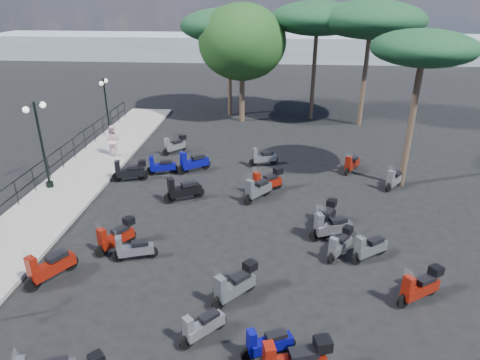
# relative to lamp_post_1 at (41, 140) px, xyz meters

# --- Properties ---
(ground) EXTENTS (120.00, 120.00, 0.00)m
(ground) POSITION_rel_lamp_post_1_xyz_m (7.39, -3.98, -2.41)
(ground) COLOR black
(ground) RESTS_ON ground
(sidewalk) EXTENTS (3.00, 30.00, 0.15)m
(sidewalk) POSITION_rel_lamp_post_1_xyz_m (0.89, -0.98, -2.34)
(sidewalk) COLOR gray
(sidewalk) RESTS_ON ground
(railing) EXTENTS (0.04, 26.04, 1.10)m
(railing) POSITION_rel_lamp_post_1_xyz_m (-0.41, -1.18, -1.51)
(railing) COLOR black
(railing) RESTS_ON sidewalk
(lamp_post_1) EXTENTS (0.56, 1.12, 3.96)m
(lamp_post_1) POSITION_rel_lamp_post_1_xyz_m (0.00, 0.00, 0.00)
(lamp_post_1) COLOR black
(lamp_post_1) RESTS_ON sidewalk
(lamp_post_2) EXTENTS (0.30, 1.05, 3.58)m
(lamp_post_2) POSITION_rel_lamp_post_1_xyz_m (0.18, 7.24, -0.22)
(lamp_post_2) COLOR black
(lamp_post_2) RESTS_ON sidewalk
(pedestrian_far) EXTENTS (0.88, 0.72, 1.67)m
(pedestrian_far) POSITION_rel_lamp_post_1_xyz_m (1.50, 4.26, -1.42)
(pedestrian_far) COLOR silver
(pedestrian_far) RESTS_ON sidewalk
(scooter_2) EXTENTS (1.08, 1.64, 1.46)m
(scooter_2) POSITION_rel_lamp_post_1_xyz_m (3.34, -6.48, -1.90)
(scooter_2) COLOR black
(scooter_2) RESTS_ON ground
(scooter_3) EXTENTS (1.64, 1.05, 1.45)m
(scooter_3) POSITION_rel_lamp_post_1_xyz_m (6.34, -0.60, -1.91)
(scooter_3) COLOR black
(scooter_3) RESTS_ON ground
(scooter_4) EXTENTS (1.67, 0.71, 1.35)m
(scooter_4) POSITION_rel_lamp_post_1_xyz_m (3.39, 1.26, -1.90)
(scooter_4) COLOR black
(scooter_4) RESTS_ON ground
(scooter_5) EXTENTS (1.53, 1.21, 1.46)m
(scooter_5) POSITION_rel_lamp_post_1_xyz_m (6.19, 2.60, -1.90)
(scooter_5) COLOR black
(scooter_5) RESTS_ON ground
(scooter_7) EXTENTS (1.10, 1.15, 1.20)m
(scooter_7) POSITION_rel_lamp_post_1_xyz_m (8.49, -8.52, -2.00)
(scooter_7) COLOR black
(scooter_7) RESTS_ON ground
(scooter_8) EXTENTS (1.09, 1.44, 1.32)m
(scooter_8) POSITION_rel_lamp_post_1_xyz_m (4.77, -4.52, -1.91)
(scooter_8) COLOR black
(scooter_8) RESTS_ON ground
(scooter_9) EXTENTS (1.49, 0.69, 1.22)m
(scooter_9) POSITION_rel_lamp_post_1_xyz_m (5.58, -5.15, -1.99)
(scooter_9) COLOR black
(scooter_9) RESTS_ON ground
(scooter_10) EXTENTS (1.53, 0.70, 1.25)m
(scooter_10) POSITION_rel_lamp_post_1_xyz_m (4.67, 2.18, -1.98)
(scooter_10) COLOR black
(scooter_10) RESTS_ON ground
(scooter_11) EXTENTS (1.17, 1.27, 1.25)m
(scooter_11) POSITION_rel_lamp_post_1_xyz_m (4.66, 5.19, -1.94)
(scooter_11) COLOR black
(scooter_11) RESTS_ON ground
(scooter_14) EXTENTS (1.28, 1.40, 1.38)m
(scooter_14) POSITION_rel_lamp_post_1_xyz_m (9.20, -6.89, -1.89)
(scooter_14) COLOR black
(scooter_14) RESTS_ON ground
(scooter_15) EXTENTS (1.48, 1.20, 1.39)m
(scooter_15) POSITION_rel_lamp_post_1_xyz_m (9.93, 0.55, -1.89)
(scooter_15) COLOR black
(scooter_15) RESTS_ON ground
(scooter_17) EXTENTS (1.39, 0.76, 1.18)m
(scooter_17) POSITION_rel_lamp_post_1_xyz_m (10.20, -8.96, -2.00)
(scooter_17) COLOR black
(scooter_17) RESTS_ON ground
(scooter_18) EXTENTS (1.39, 1.05, 1.30)m
(scooter_18) POSITION_rel_lamp_post_1_xyz_m (13.52, -4.46, -1.96)
(scooter_18) COLOR black
(scooter_18) RESTS_ON ground
(scooter_19) EXTENTS (0.95, 1.64, 1.40)m
(scooter_19) POSITION_rel_lamp_post_1_xyz_m (12.24, -2.66, -1.88)
(scooter_19) COLOR black
(scooter_19) RESTS_ON ground
(scooter_20) EXTENTS (1.17, 1.46, 1.41)m
(scooter_20) POSITION_rel_lamp_post_1_xyz_m (9.55, -0.25, -1.92)
(scooter_20) COLOR black
(scooter_20) RESTS_ON ground
(scooter_21) EXTENTS (1.51, 0.83, 1.28)m
(scooter_21) POSITION_rel_lamp_post_1_xyz_m (9.64, 3.75, -1.97)
(scooter_21) COLOR black
(scooter_21) RESTS_ON ground
(scooter_23) EXTENTS (1.47, 1.07, 1.33)m
(scooter_23) POSITION_rel_lamp_post_1_xyz_m (14.59, -6.49, -1.91)
(scooter_23) COLOR black
(scooter_23) RESTS_ON ground
(scooter_24) EXTENTS (1.69, 0.89, 1.42)m
(scooter_24) POSITION_rel_lamp_post_1_xyz_m (12.38, -3.21, -1.92)
(scooter_24) COLOR black
(scooter_24) RESTS_ON ground
(scooter_25) EXTENTS (0.98, 1.32, 1.20)m
(scooter_25) POSITION_rel_lamp_post_1_xyz_m (12.56, -4.32, -1.96)
(scooter_25) COLOR black
(scooter_25) RESTS_ON ground
(scooter_26) EXTENTS (1.07, 1.32, 1.27)m
(scooter_26) POSITION_rel_lamp_post_1_xyz_m (15.78, 1.49, -1.97)
(scooter_26) COLOR black
(scooter_26) RESTS_ON ground
(scooter_27) EXTENTS (0.92, 1.37, 1.23)m
(scooter_27) POSITION_rel_lamp_post_1_xyz_m (14.11, 3.26, -1.98)
(scooter_27) COLOR black
(scooter_27) RESTS_ON ground
(broadleaf_tree) EXTENTS (5.74, 5.74, 7.73)m
(broadleaf_tree) POSITION_rel_lamp_post_1_xyz_m (7.90, 11.91, 2.87)
(broadleaf_tree) COLOR #38281E
(broadleaf_tree) RESTS_ON ground
(pine_0) EXTENTS (6.23, 6.23, 7.81)m
(pine_0) POSITION_rel_lamp_post_1_xyz_m (12.73, 12.93, 4.29)
(pine_0) COLOR #38281E
(pine_0) RESTS_ON ground
(pine_1) EXTENTS (6.63, 6.63, 7.90)m
(pine_1) POSITION_rel_lamp_post_1_xyz_m (15.89, 11.59, 4.31)
(pine_1) COLOR #38281E
(pine_1) RESTS_ON ground
(pine_2) EXTENTS (6.66, 6.66, 7.37)m
(pine_2) POSITION_rel_lamp_post_1_xyz_m (6.89, 13.46, 3.78)
(pine_2) COLOR #38281E
(pine_2) RESTS_ON ground
(pine_3) EXTENTS (4.35, 4.35, 7.00)m
(pine_3) POSITION_rel_lamp_post_1_xyz_m (16.21, 1.84, 3.78)
(pine_3) COLOR #38281E
(pine_3) RESTS_ON ground
(distant_hills) EXTENTS (70.00, 8.00, 3.00)m
(distant_hills) POSITION_rel_lamp_post_1_xyz_m (7.39, 41.02, -0.91)
(distant_hills) COLOR gray
(distant_hills) RESTS_ON ground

